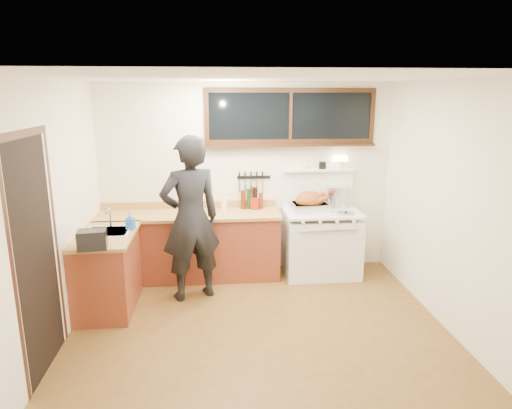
{
  "coord_description": "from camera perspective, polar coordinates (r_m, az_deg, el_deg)",
  "views": [
    {
      "loc": [
        -0.44,
        -4.45,
        2.46
      ],
      "look_at": [
        0.05,
        0.85,
        1.15
      ],
      "focal_mm": 32.0,
      "sensor_mm": 36.0,
      "label": 1
    }
  ],
  "objects": [
    {
      "name": "soap_bottle",
      "position": [
        5.51,
        -15.44,
        -2.02
      ],
      "size": [
        0.1,
        0.11,
        0.2
      ],
      "color": "blue",
      "rests_on": "counter_left"
    },
    {
      "name": "man",
      "position": [
        5.48,
        -8.19,
        -1.79
      ],
      "size": [
        0.85,
        0.71,
        2.0
      ],
      "color": "black",
      "rests_on": "ground"
    },
    {
      "name": "coffee_tin",
      "position": [
        6.24,
        -0.11,
        0.12
      ],
      "size": [
        0.13,
        0.12,
        0.16
      ],
      "color": "maroon",
      "rests_on": "counter_back"
    },
    {
      "name": "pot_lid",
      "position": [
        6.12,
        11.13,
        -1.09
      ],
      "size": [
        0.29,
        0.29,
        0.04
      ],
      "color": "silver",
      "rests_on": "vintage_stove"
    },
    {
      "name": "vintage_stove",
      "position": [
        6.35,
        8.13,
        -4.58
      ],
      "size": [
        1.02,
        0.74,
        1.6
      ],
      "color": "white",
      "rests_on": "ground"
    },
    {
      "name": "saucepan",
      "position": [
        6.41,
        8.05,
        0.17
      ],
      "size": [
        0.19,
        0.29,
        0.12
      ],
      "color": "silver",
      "rests_on": "vintage_stove"
    },
    {
      "name": "back_window",
      "position": [
        6.27,
        4.35,
        10.17
      ],
      "size": [
        2.32,
        0.13,
        0.77
      ],
      "color": "black",
      "rests_on": "room_shell"
    },
    {
      "name": "bottle_cluster",
      "position": [
        6.26,
        -0.59,
        0.69
      ],
      "size": [
        0.31,
        0.07,
        0.3
      ],
      "color": "black",
      "rests_on": "counter_back"
    },
    {
      "name": "stockpot",
      "position": [
        6.48,
        10.1,
        1.02
      ],
      "size": [
        0.34,
        0.34,
        0.29
      ],
      "color": "silver",
      "rests_on": "vintage_stove"
    },
    {
      "name": "cutting_board",
      "position": [
        5.93,
        -7.76,
        -1.04
      ],
      "size": [
        0.4,
        0.32,
        0.13
      ],
      "color": "#B68648",
      "rests_on": "counter_back"
    },
    {
      "name": "ground_plane",
      "position": [
        5.11,
        0.32,
        -15.09
      ],
      "size": [
        4.0,
        3.5,
        0.02
      ],
      "primitive_type": "cube",
      "color": "brown"
    },
    {
      "name": "sink_unit",
      "position": [
        5.54,
        -18.01,
        -3.8
      ],
      "size": [
        0.5,
        0.45,
        0.37
      ],
      "color": "white",
      "rests_on": "counter_left"
    },
    {
      "name": "pitcher",
      "position": [
        6.23,
        -4.02,
        0.1
      ],
      "size": [
        0.11,
        0.11,
        0.17
      ],
      "color": "white",
      "rests_on": "counter_back"
    },
    {
      "name": "counter_left",
      "position": [
        5.6,
        -18.07,
        -7.89
      ],
      "size": [
        0.64,
        1.09,
        0.9
      ],
      "color": "maroon",
      "rests_on": "ground"
    },
    {
      "name": "left_doorway",
      "position": [
        4.42,
        -25.68,
        -5.71
      ],
      "size": [
        0.02,
        1.04,
        2.17
      ],
      "color": "black",
      "rests_on": "ground"
    },
    {
      "name": "toaster",
      "position": [
        4.96,
        -19.8,
        -4.15
      ],
      "size": [
        0.31,
        0.23,
        0.2
      ],
      "color": "black",
      "rests_on": "counter_left"
    },
    {
      "name": "counter_back",
      "position": [
        6.24,
        -8.33,
        -5.06
      ],
      "size": [
        2.44,
        0.64,
        1.0
      ],
      "color": "maroon",
      "rests_on": "ground"
    },
    {
      "name": "room_shell",
      "position": [
        4.54,
        0.35,
        3.56
      ],
      "size": [
        4.1,
        3.6,
        2.65
      ],
      "color": "#ECE7CD",
      "rests_on": "ground"
    },
    {
      "name": "roast_turkey",
      "position": [
        6.24,
        6.76,
        0.24
      ],
      "size": [
        0.55,
        0.42,
        0.26
      ],
      "color": "silver",
      "rests_on": "vintage_stove"
    },
    {
      "name": "knife_strip",
      "position": [
        6.31,
        -0.44,
        3.34
      ],
      "size": [
        0.46,
        0.03,
        0.28
      ],
      "color": "black",
      "rests_on": "room_shell"
    }
  ]
}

